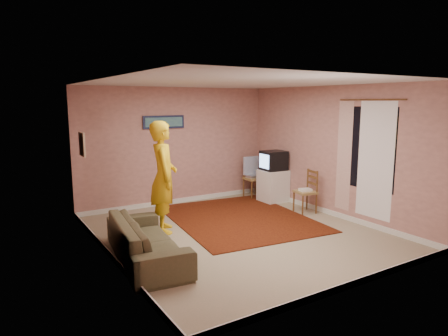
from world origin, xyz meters
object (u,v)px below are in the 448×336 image
tv_cabinet (273,186)px  chair_b (305,187)px  chair_a (254,174)px  person (164,177)px  crt_tv (273,161)px  sofa (146,240)px

tv_cabinet → chair_b: (-0.02, -1.08, 0.18)m
chair_a → person: person is taller
chair_b → person: person is taller
crt_tv → chair_a: size_ratio=1.08×
chair_a → person: bearing=-155.9°
tv_cabinet → person: person is taller
chair_b → person: 3.04m
chair_a → tv_cabinet: bearing=-79.2°
chair_a → sofa: 4.35m
chair_b → crt_tv: bearing=-170.5°
sofa → chair_b: bearing=-72.6°
tv_cabinet → chair_a: size_ratio=1.45×
chair_b → person: size_ratio=0.25×
chair_b → sofa: size_ratio=0.23×
crt_tv → chair_a: crt_tv is taller
chair_a → chair_b: size_ratio=1.05×
person → tv_cabinet: bearing=-57.5°
crt_tv → tv_cabinet: bearing=0.0°
crt_tv → sofa: bearing=-150.8°
chair_b → sofa: (-3.73, -0.68, -0.24)m
tv_cabinet → sofa: size_ratio=0.36×
chair_b → chair_a: bearing=-166.6°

